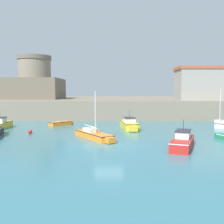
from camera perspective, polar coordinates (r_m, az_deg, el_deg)
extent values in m
plane|color=teal|center=(23.13, -0.67, -7.27)|extent=(200.00, 200.00, 0.00)
cube|color=gray|center=(61.07, 0.12, 1.61)|extent=(120.00, 40.00, 3.13)
cube|color=white|center=(38.11, 22.39, -2.42)|extent=(2.96, 5.01, 0.65)
cube|color=white|center=(40.82, 22.30, -1.97)|extent=(0.91, 0.83, 0.55)
cube|color=black|center=(38.08, 22.41, -2.00)|extent=(2.99, 5.06, 0.07)
cylinder|color=silver|center=(38.27, 22.50, 1.39)|extent=(0.10, 0.10, 4.39)
cylinder|color=silver|center=(37.42, 22.46, -1.20)|extent=(0.83, 2.07, 0.08)
cube|color=yellow|center=(36.33, -23.05, -2.67)|extent=(1.70, 4.28, 0.78)
cube|color=black|center=(36.29, -23.06, -2.13)|extent=(1.71, 4.32, 0.07)
cube|color=silver|center=(36.06, -23.21, -1.64)|extent=(1.22, 1.52, 0.59)
cube|color=#2D333D|center=(36.03, -23.22, -1.11)|extent=(1.30, 1.64, 0.08)
cylinder|color=black|center=(35.99, -23.25, -0.33)|extent=(0.04, 0.04, 0.90)
cube|color=orange|center=(37.00, -11.22, -2.47)|extent=(2.92, 2.95, 0.52)
cube|color=orange|center=(37.99, -9.02, -2.25)|extent=(0.83, 0.83, 0.44)
cube|color=black|center=(36.97, -11.22, -2.13)|extent=(2.95, 2.98, 0.07)
cube|color=#997F5B|center=(36.96, -11.23, -2.01)|extent=(0.85, 0.84, 0.08)
cube|color=#237A4C|center=(29.09, 22.27, -4.69)|extent=(0.85, 0.78, 0.40)
cube|color=yellow|center=(33.52, 3.78, -2.85)|extent=(2.26, 5.30, 0.83)
cube|color=yellow|center=(30.64, 4.70, -3.56)|extent=(1.01, 0.86, 0.71)
cube|color=black|center=(33.47, 3.78, -2.21)|extent=(2.28, 5.36, 0.07)
cube|color=silver|center=(33.19, 3.86, -1.76)|extent=(1.46, 1.93, 0.51)
cube|color=#2D333D|center=(33.16, 3.86, -1.25)|extent=(1.56, 2.10, 0.08)
cylinder|color=black|center=(33.11, 3.86, -0.41)|extent=(0.04, 0.04, 0.90)
cube|color=orange|center=(26.55, -4.07, -5.07)|extent=(4.32, 5.44, 0.61)
cube|color=orange|center=(23.92, -0.38, -6.13)|extent=(1.02, 0.98, 0.52)
cube|color=black|center=(26.50, -4.07, -4.51)|extent=(4.36, 5.49, 0.07)
cylinder|color=silver|center=(25.89, -3.64, -0.02)|extent=(0.10, 0.10, 4.14)
cylinder|color=silver|center=(27.02, -4.80, -3.07)|extent=(1.47, 2.13, 0.08)
cube|color=silver|center=(26.95, -4.66, -3.89)|extent=(1.77, 1.95, 0.36)
cube|color=red|center=(22.93, 15.10, -6.52)|extent=(3.26, 5.45, 0.80)
cube|color=red|center=(25.83, 15.86, -5.29)|extent=(0.99, 0.90, 0.68)
cube|color=white|center=(22.87, 15.12, -5.64)|extent=(3.29, 5.50, 0.07)
cube|color=silver|center=(23.07, 15.21, -4.73)|extent=(1.69, 2.12, 0.57)
cube|color=#2D333D|center=(23.02, 15.23, -3.93)|extent=(1.81, 2.29, 0.08)
cylinder|color=black|center=(22.95, 15.25, -2.72)|extent=(0.04, 0.04, 0.90)
sphere|color=red|center=(30.59, -17.41, -4.12)|extent=(0.46, 0.46, 0.46)
cube|color=#685E4F|center=(56.64, -16.41, 4.89)|extent=(10.78, 10.78, 4.18)
cylinder|color=gray|center=(56.68, -16.45, 6.81)|extent=(6.53, 6.53, 7.98)
cylinder|color=#685E4F|center=(57.03, -16.56, 11.22)|extent=(6.86, 6.86, 0.80)
cube|color=gray|center=(49.22, 19.04, 5.56)|extent=(8.77, 5.53, 5.33)
cube|color=#B25133|center=(49.37, 19.13, 8.94)|extent=(9.20, 5.81, 0.50)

